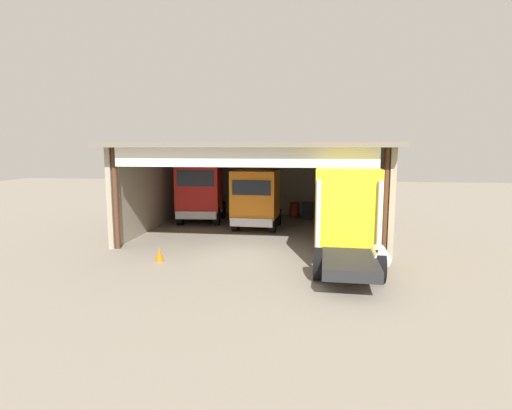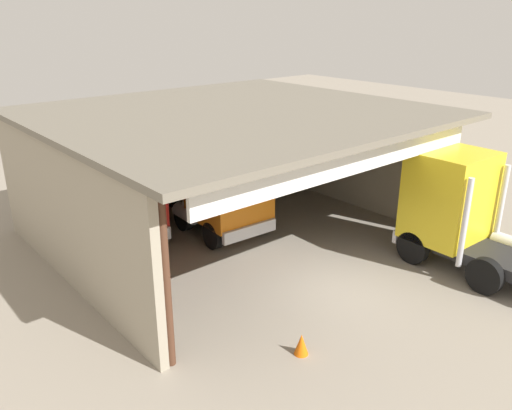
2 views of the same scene
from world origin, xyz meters
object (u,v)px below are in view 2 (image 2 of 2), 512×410
(tool_cart, at_px, (224,182))
(traffic_cone, at_px, (301,344))
(truck_orange_right_bay, at_px, (225,191))
(oil_drum, at_px, (197,183))
(truck_yellow_center_right_bay, at_px, (457,209))
(truck_red_yard_outside, at_px, (114,198))

(tool_cart, height_order, traffic_cone, tool_cart)
(truck_orange_right_bay, xyz_separation_m, oil_drum, (1.93, 4.78, -1.31))
(truck_yellow_center_right_bay, distance_m, tool_cart, 10.85)
(truck_yellow_center_right_bay, bearing_deg, truck_red_yard_outside, 136.24)
(truck_red_yard_outside, height_order, tool_cart, truck_red_yard_outside)
(oil_drum, xyz_separation_m, tool_cart, (1.00, -0.82, 0.05))
(truck_orange_right_bay, bearing_deg, oil_drum, -109.18)
(truck_orange_right_bay, relative_size, oil_drum, 4.96)
(truck_orange_right_bay, bearing_deg, traffic_cone, 69.79)
(oil_drum, bearing_deg, truck_red_yard_outside, -149.45)
(oil_drum, distance_m, traffic_cone, 12.73)
(truck_red_yard_outside, relative_size, traffic_cone, 9.31)
(traffic_cone, bearing_deg, truck_red_yard_outside, 94.42)
(truck_yellow_center_right_bay, relative_size, tool_cart, 5.26)
(oil_drum, xyz_separation_m, traffic_cone, (-4.90, -11.74, -0.17))
(truck_orange_right_bay, distance_m, oil_drum, 5.32)
(truck_red_yard_outside, bearing_deg, traffic_cone, 89.90)
(truck_orange_right_bay, bearing_deg, tool_cart, -123.62)
(truck_red_yard_outside, bearing_deg, truck_orange_right_bay, 152.95)
(truck_yellow_center_right_bay, relative_size, oil_drum, 5.85)
(tool_cart, bearing_deg, traffic_cone, -118.34)
(truck_red_yard_outside, height_order, traffic_cone, truck_red_yard_outside)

